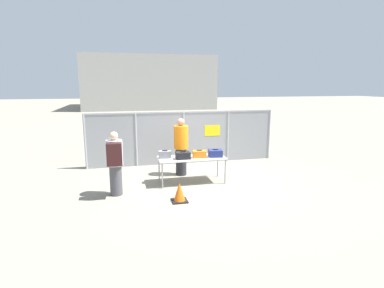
# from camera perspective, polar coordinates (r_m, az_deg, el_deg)

# --- Properties ---
(ground_plane) EXTENTS (120.00, 120.00, 0.00)m
(ground_plane) POSITION_cam_1_polar(r_m,az_deg,el_deg) (9.20, 1.20, -7.07)
(ground_plane) COLOR gray
(fence_section) EXTENTS (6.98, 0.07, 1.94)m
(fence_section) POSITION_cam_1_polar(r_m,az_deg,el_deg) (11.03, -1.57, 1.45)
(fence_section) COLOR #9EA0A5
(fence_section) RESTS_ON ground_plane
(inspection_table) EXTENTS (1.99, 0.84, 0.77)m
(inspection_table) POSITION_cam_1_polar(r_m,az_deg,el_deg) (8.91, -0.06, -2.89)
(inspection_table) COLOR silver
(inspection_table) RESTS_ON ground_plane
(suitcase_grey) EXTENTS (0.38, 0.23, 0.24)m
(suitcase_grey) POSITION_cam_1_polar(r_m,az_deg,el_deg) (8.83, -5.18, -2.00)
(suitcase_grey) COLOR slate
(suitcase_grey) RESTS_ON inspection_table
(suitcase_black) EXTENTS (0.41, 0.32, 0.23)m
(suitcase_black) POSITION_cam_1_polar(r_m,az_deg,el_deg) (8.71, -1.73, -2.18)
(suitcase_black) COLOR black
(suitcase_black) RESTS_ON inspection_table
(suitcase_orange) EXTENTS (0.42, 0.28, 0.23)m
(suitcase_orange) POSITION_cam_1_polar(r_m,az_deg,el_deg) (8.86, 1.42, -1.95)
(suitcase_orange) COLOR orange
(suitcase_orange) RESTS_ON inspection_table
(suitcase_navy) EXTENTS (0.44, 0.39, 0.23)m
(suitcase_navy) POSITION_cam_1_polar(r_m,az_deg,el_deg) (9.01, 4.47, -1.76)
(suitcase_navy) COLOR navy
(suitcase_navy) RESTS_ON inspection_table
(traveler_hooded) EXTENTS (0.42, 0.65, 1.70)m
(traveler_hooded) POSITION_cam_1_polar(r_m,az_deg,el_deg) (8.03, -14.47, -3.19)
(traveler_hooded) COLOR #4C4C51
(traveler_hooded) RESTS_ON ground_plane
(security_worker_near) EXTENTS (0.46, 0.46, 1.85)m
(security_worker_near) POSITION_cam_1_polar(r_m,az_deg,el_deg) (9.61, -2.11, -0.40)
(security_worker_near) COLOR #2D2D33
(security_worker_near) RESTS_ON ground_plane
(utility_trailer) EXTENTS (3.77, 1.99, 0.75)m
(utility_trailer) POSITION_cam_1_polar(r_m,az_deg,el_deg) (12.84, 6.26, 0.10)
(utility_trailer) COLOR #B2B2B7
(utility_trailer) RESTS_ON ground_plane
(distant_hangar) EXTENTS (15.43, 13.50, 6.28)m
(distant_hangar) POSITION_cam_1_polar(r_m,az_deg,el_deg) (41.10, -8.64, 11.42)
(distant_hangar) COLOR #999993
(distant_hangar) RESTS_ON ground_plane
(traffic_cone) EXTENTS (0.39, 0.39, 0.49)m
(traffic_cone) POSITION_cam_1_polar(r_m,az_deg,el_deg) (7.61, -2.41, -9.26)
(traffic_cone) COLOR black
(traffic_cone) RESTS_ON ground_plane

